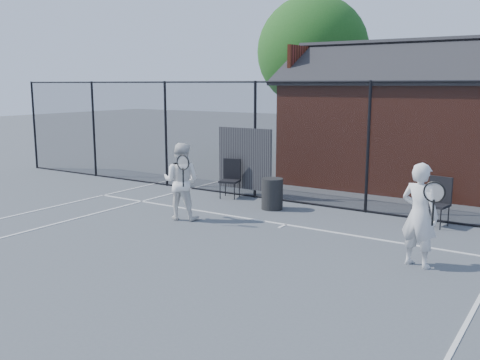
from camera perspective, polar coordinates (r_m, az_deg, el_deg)
The scene contains 10 objects.
ground at distance 8.89m, azimuth -4.42°, elevation -9.00°, with size 80.00×80.00×0.00m, color #494D53.
court_lines at distance 7.95m, azimuth -10.35°, elevation -11.47°, with size 11.02×18.00×0.01m.
fence at distance 12.93m, azimuth 8.03°, elevation 3.57°, with size 22.04×3.00×3.00m.
clubhouse at distance 16.36m, azimuth 16.64°, elevation 5.19°, with size 6.50×4.36×4.19m.
tree_left at distance 22.36m, azimuth 7.77°, elevation 13.38°, with size 4.48×4.48×6.44m.
player_front at distance 9.04m, azimuth 18.60°, elevation -3.55°, with size 0.80×0.63×1.70m.
player_back at distance 11.66m, azimuth -6.30°, elevation -0.13°, with size 0.98×0.84×1.67m.
chair_left at distance 13.82m, azimuth -1.10°, elevation 0.08°, with size 0.47×0.49×0.98m, color black.
chair_right at distance 11.76m, azimuth 20.16°, elevation -2.30°, with size 0.48×0.50×1.00m, color black.
waste_bin at distance 12.61m, azimuth 3.45°, elevation -1.48°, with size 0.50×0.50×0.73m, color #242424.
Camera 1 is at (5.15, -6.64, 2.92)m, focal length 40.00 mm.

